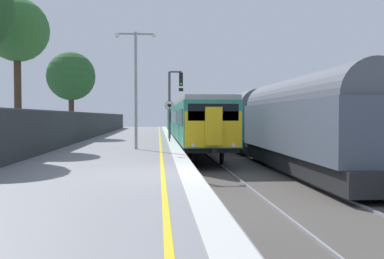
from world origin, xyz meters
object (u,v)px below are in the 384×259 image
(freight_train_adjacent_track, at_px, (262,120))
(commuter_train_at_platform, at_px, (186,120))
(background_tree_left, at_px, (72,78))
(signal_gantry, at_px, (173,96))
(background_tree_right, at_px, (16,32))
(speed_limit_sign, at_px, (169,116))
(platform_lamp_mid, at_px, (136,80))

(freight_train_adjacent_track, bearing_deg, commuter_train_at_platform, 107.78)
(background_tree_left, bearing_deg, signal_gantry, -13.02)
(commuter_train_at_platform, height_order, background_tree_right, background_tree_right)
(freight_train_adjacent_track, distance_m, background_tree_right, 15.13)
(speed_limit_sign, relative_size, background_tree_right, 0.34)
(signal_gantry, xyz_separation_m, speed_limit_sign, (-0.37, -3.85, -1.42))
(commuter_train_at_platform, bearing_deg, speed_limit_sign, -99.17)
(commuter_train_at_platform, relative_size, freight_train_adjacent_track, 1.30)
(signal_gantry, relative_size, speed_limit_sign, 1.88)
(speed_limit_sign, bearing_deg, signal_gantry, 84.45)
(commuter_train_at_platform, xyz_separation_m, signal_gantry, (-1.47, -7.58, 1.83))
(speed_limit_sign, distance_m, background_tree_left, 9.61)
(freight_train_adjacent_track, height_order, platform_lamp_mid, platform_lamp_mid)
(commuter_train_at_platform, xyz_separation_m, background_tree_left, (-9.09, -5.82, 3.30))
(commuter_train_at_platform, relative_size, background_tree_right, 5.11)
(background_tree_left, bearing_deg, commuter_train_at_platform, 32.62)
(freight_train_adjacent_track, height_order, background_tree_left, background_tree_left)
(background_tree_right, bearing_deg, commuter_train_at_platform, 59.25)
(freight_train_adjacent_track, bearing_deg, signal_gantry, 138.13)
(signal_gantry, bearing_deg, platform_lamp_mid, -102.09)
(freight_train_adjacent_track, bearing_deg, platform_lamp_mid, -145.03)
(signal_gantry, height_order, platform_lamp_mid, platform_lamp_mid)
(freight_train_adjacent_track, relative_size, background_tree_left, 4.63)
(background_tree_right, bearing_deg, freight_train_adjacent_track, 16.31)
(speed_limit_sign, xyz_separation_m, background_tree_right, (-8.00, -5.11, 4.25))
(platform_lamp_mid, distance_m, background_tree_left, 13.25)
(signal_gantry, distance_m, background_tree_left, 7.96)
(commuter_train_at_platform, distance_m, background_tree_left, 11.28)
(commuter_train_at_platform, xyz_separation_m, platform_lamp_mid, (-3.67, -17.86, 2.14))
(speed_limit_sign, height_order, platform_lamp_mid, platform_lamp_mid)
(background_tree_left, bearing_deg, speed_limit_sign, -37.75)
(freight_train_adjacent_track, relative_size, signal_gantry, 6.11)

